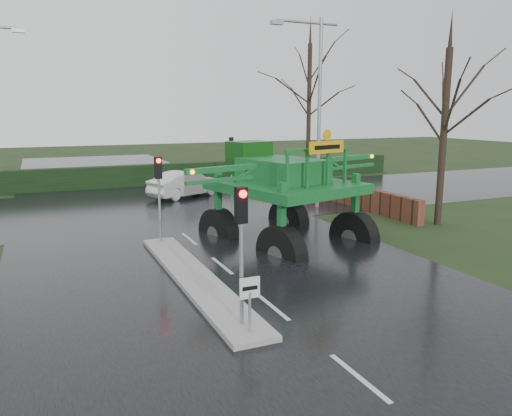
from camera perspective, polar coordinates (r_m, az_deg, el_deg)
name	(u,v)px	position (r m, az deg, el deg)	size (l,w,h in m)	color
ground	(272,307)	(13.81, 1.86, -11.28)	(140.00, 140.00, 0.00)	black
road_main	(177,229)	(22.83, -9.05, -2.39)	(14.00, 80.00, 0.02)	black
road_cross	(149,206)	(28.55, -12.14, 0.20)	(80.00, 12.00, 0.02)	black
median_island	(194,278)	(15.98, -7.11, -7.89)	(1.20, 10.00, 0.16)	gray
hedge_row	(125,176)	(36.22, -14.79, 3.52)	(44.00, 0.90, 1.50)	black
brick_wall	(312,185)	(32.19, 6.44, 2.65)	(0.40, 20.00, 1.20)	#592D1E
keep_left_sign	(250,296)	(11.65, -0.73, -10.01)	(0.50, 0.07, 1.35)	gray
traffic_signal_near	(241,227)	(11.64, -1.69, -2.14)	(0.26, 0.33, 3.52)	gray
traffic_signal_mid	(159,181)	(19.65, -11.07, 3.06)	(0.26, 0.33, 3.52)	gray
traffic_signal_far	(231,151)	(33.85, -2.85, 6.51)	(0.26, 0.33, 3.52)	gray
street_light_right	(315,97)	(27.25, 6.71, 12.52)	(3.85, 0.30, 10.00)	gray
tree_right_near	(445,112)	(24.44, 20.82, 10.21)	(5.60, 5.60, 9.64)	black
tree_right_far	(309,94)	(37.45, 6.10, 12.87)	(7.00, 7.00, 12.05)	black
crop_sprayer	(277,182)	(18.16, 2.43, 2.95)	(9.90, 7.35, 5.70)	black
white_sedan	(187,197)	(31.28, -7.94, 1.26)	(1.70, 4.88, 1.61)	silver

